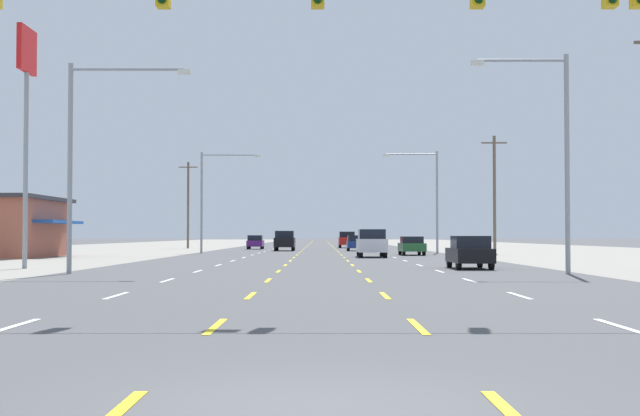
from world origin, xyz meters
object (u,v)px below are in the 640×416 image
object	(u,v)px
streetlight_right_row_0	(556,146)
suv_inner_right_farthest	(346,239)
suv_inner_right_near	(371,243)
streetlight_left_row_1	(208,193)
pole_sign_left_row_1	(26,84)
hatchback_far_left_farther	(255,242)
hatchback_far_right_nearest	(469,252)
streetlight_left_row_0	(84,148)
streetlight_right_row_1	(430,193)
sedan_far_right_mid	(411,245)
hatchback_inner_right_midfar	(355,243)
suv_inner_left_far	(284,240)

from	to	relation	value
streetlight_right_row_0	suv_inner_right_farthest	bearing A→B (deg)	95.21
suv_inner_right_near	streetlight_left_row_1	world-z (taller)	streetlight_left_row_1
pole_sign_left_row_1	streetlight_right_row_0	size ratio (longest dim) A/B	1.27
suv_inner_right_near	hatchback_far_left_farther	bearing A→B (deg)	107.46
streetlight_right_row_0	hatchback_far_right_nearest	bearing A→B (deg)	116.70
hatchback_far_right_nearest	suv_inner_right_near	distance (m)	21.10
streetlight_left_row_0	streetlight_right_row_0	size ratio (longest dim) A/B	0.96
suv_inner_right_near	streetlight_left_row_0	world-z (taller)	streetlight_left_row_0
suv_inner_right_near	streetlight_right_row_1	distance (m)	14.76
sedan_far_right_mid	hatchback_inner_right_midfar	world-z (taller)	hatchback_inner_right_midfar
suv_inner_left_far	streetlight_right_row_0	xyz separation A→B (m)	(13.18, -50.64, 4.21)
hatchback_inner_right_midfar	suv_inner_left_far	bearing A→B (deg)	177.58
streetlight_right_row_1	suv_inner_left_far	bearing A→B (deg)	138.20
suv_inner_right_near	hatchback_far_left_farther	xyz separation A→B (m)	(-10.83, 34.43, -0.24)
streetlight_left_row_0	streetlight_right_row_0	bearing A→B (deg)	0.00
streetlight_right_row_1	pole_sign_left_row_1	bearing A→B (deg)	-124.90
streetlight_left_row_0	streetlight_left_row_1	size ratio (longest dim) A/B	0.99
suv_inner_right_near	suv_inner_left_far	xyz separation A→B (m)	(-7.17, 24.54, 0.00)
hatchback_far_left_farther	suv_inner_right_farthest	xyz separation A→B (m)	(10.45, 9.62, 0.24)
suv_inner_left_far	streetlight_left_row_1	xyz separation A→B (m)	(-6.07, -11.66, 4.20)
streetlight_left_row_0	hatchback_inner_right_midfar	bearing A→B (deg)	75.38
hatchback_inner_right_midfar	pole_sign_left_row_1	bearing A→B (deg)	-111.20
suv_inner_right_near	suv_inner_left_far	bearing A→B (deg)	106.28
hatchback_far_right_nearest	streetlight_right_row_1	bearing A→B (deg)	85.73
sedan_far_right_mid	streetlight_left_row_0	xyz separation A→B (m)	(-16.76, -32.28, 4.40)
suv_inner_right_near	sedan_far_right_mid	size ratio (longest dim) A/B	1.09
suv_inner_right_near	pole_sign_left_row_1	distance (m)	28.18
hatchback_far_right_nearest	suv_inner_left_far	bearing A→B (deg)	103.06
suv_inner_left_far	streetlight_left_row_0	xyz separation A→B (m)	(-6.08, -50.64, 4.13)
suv_inner_right_near	streetlight_left_row_1	bearing A→B (deg)	135.78
suv_inner_left_far	streetlight_right_row_1	bearing A→B (deg)	-41.80
suv_inner_right_near	suv_inner_left_far	size ratio (longest dim) A/B	1.00
streetlight_left_row_0	streetlight_right_row_1	distance (m)	43.42
suv_inner_right_farthest	streetlight_right_row_0	world-z (taller)	streetlight_right_row_0
hatchback_far_right_nearest	suv_inner_right_farthest	bearing A→B (deg)	93.30
sedan_far_right_mid	suv_inner_left_far	world-z (taller)	suv_inner_left_far
streetlight_left_row_0	streetlight_right_row_1	xyz separation A→B (m)	(19.12, 38.99, 0.07)
sedan_far_right_mid	streetlight_right_row_1	size ratio (longest dim) A/B	0.51
suv_inner_left_far	sedan_far_right_mid	bearing A→B (deg)	-59.81
streetlight_right_row_0	hatchback_inner_right_midfar	bearing A→B (deg)	96.93
hatchback_far_right_nearest	sedan_far_right_mid	size ratio (longest dim) A/B	0.87
hatchback_inner_right_midfar	streetlight_left_row_1	distance (m)	17.91
hatchback_inner_right_midfar	suv_inner_left_far	world-z (taller)	suv_inner_left_far
streetlight_left_row_0	suv_inner_right_farthest	bearing A→B (deg)	79.61
streetlight_left_row_1	hatchback_far_right_nearest	bearing A→B (deg)	-63.80
suv_inner_left_far	hatchback_far_left_farther	xyz separation A→B (m)	(-3.66, 9.90, -0.24)
streetlight_left_row_0	streetlight_left_row_1	world-z (taller)	streetlight_left_row_1
hatchback_far_left_farther	pole_sign_left_row_1	world-z (taller)	pole_sign_left_row_1
suv_inner_left_far	hatchback_far_left_farther	distance (m)	10.56
sedan_far_right_mid	streetlight_left_row_0	size ratio (longest dim) A/B	0.52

